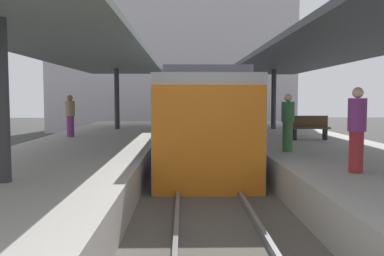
{
  "coord_description": "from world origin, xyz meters",
  "views": [
    {
      "loc": [
        -0.6,
        -12.25,
        2.5
      ],
      "look_at": [
        -0.31,
        1.44,
        1.5
      ],
      "focal_mm": 38.53,
      "sensor_mm": 36.0,
      "label": 1
    }
  ],
  "objects_px": {
    "commuter_train": "(198,118)",
    "passenger_mid_platform": "(288,122)",
    "passenger_far_end": "(357,128)",
    "platform_bench": "(309,127)",
    "passenger_near_bench": "(70,115)"
  },
  "relations": [
    {
      "from": "commuter_train",
      "to": "passenger_mid_platform",
      "type": "xyz_separation_m",
      "value": [
        2.33,
        -4.72,
        0.11
      ]
    },
    {
      "from": "commuter_train",
      "to": "passenger_far_end",
      "type": "distance_m",
      "value": 8.51
    },
    {
      "from": "passenger_mid_platform",
      "to": "passenger_far_end",
      "type": "distance_m",
      "value": 3.33
    },
    {
      "from": "platform_bench",
      "to": "passenger_far_end",
      "type": "bearing_deg",
      "value": -99.21
    },
    {
      "from": "platform_bench",
      "to": "passenger_mid_platform",
      "type": "relative_size",
      "value": 0.86
    },
    {
      "from": "commuter_train",
      "to": "passenger_far_end",
      "type": "bearing_deg",
      "value": -70.2
    },
    {
      "from": "commuter_train",
      "to": "platform_bench",
      "type": "relative_size",
      "value": 9.56
    },
    {
      "from": "platform_bench",
      "to": "passenger_far_end",
      "type": "xyz_separation_m",
      "value": [
        -1.06,
        -6.53,
        0.43
      ]
    },
    {
      "from": "commuter_train",
      "to": "passenger_far_end",
      "type": "height_order",
      "value": "commuter_train"
    },
    {
      "from": "commuter_train",
      "to": "passenger_mid_platform",
      "type": "relative_size",
      "value": 8.26
    },
    {
      "from": "passenger_near_bench",
      "to": "commuter_train",
      "type": "bearing_deg",
      "value": 2.7
    },
    {
      "from": "passenger_far_end",
      "to": "commuter_train",
      "type": "bearing_deg",
      "value": 109.8
    },
    {
      "from": "passenger_mid_platform",
      "to": "passenger_far_end",
      "type": "bearing_deg",
      "value": -80.44
    },
    {
      "from": "passenger_near_bench",
      "to": "passenger_far_end",
      "type": "height_order",
      "value": "passenger_far_end"
    },
    {
      "from": "passenger_near_bench",
      "to": "passenger_far_end",
      "type": "relative_size",
      "value": 0.94
    }
  ]
}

